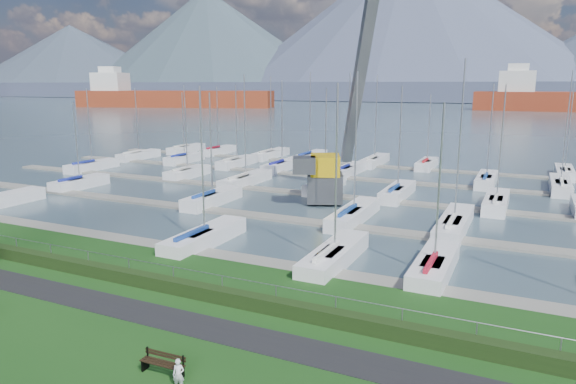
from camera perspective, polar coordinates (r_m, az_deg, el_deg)
The scene contains 12 objects.
path at distance 25.39m, azimuth -14.92°, elevation -13.02°, with size 160.00×2.00×0.04m, color black.
water at distance 281.03m, azimuth 22.29°, elevation 8.78°, with size 800.00×540.00×0.20m, color #41545F.
hedge at distance 27.11m, azimuth -11.39°, elevation -10.42°, with size 80.00×0.70×0.70m, color black.
fence at distance 27.10m, azimuth -10.96°, elevation -8.48°, with size 0.04×0.04×80.00m, color gray.
foothill at distance 350.77m, azimuth 23.03°, elevation 10.22°, with size 900.00×80.00×12.00m, color #49516A.
mountains at distance 426.64m, azimuth 24.97°, elevation 15.68°, with size 1190.00×360.00×115.00m.
docks at distance 50.00m, azimuth 6.83°, elevation -0.62°, with size 90.00×41.60×0.25m.
bench_right at distance 20.52m, azimuth -13.70°, elevation -18.01°, with size 1.81×0.48×0.85m.
person at distance 19.64m, azimuth -12.09°, elevation -18.84°, with size 0.42×0.28×1.16m, color silver.
crane at distance 47.86m, azimuth 5.21°, elevation 5.59°, with size 7.77×12.90×22.35m.
cargo_ship_west at distance 258.92m, azimuth -13.30°, elevation 10.03°, with size 94.93×44.47×21.50m.
sailboat_fleet at distance 53.15m, azimuth 6.34°, elevation 6.18°, with size 74.69×48.82×13.04m.
Camera 1 is at (15.20, -20.41, 10.53)m, focal length 32.00 mm.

